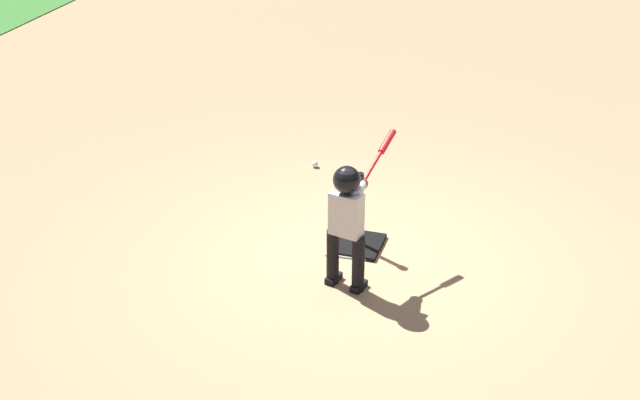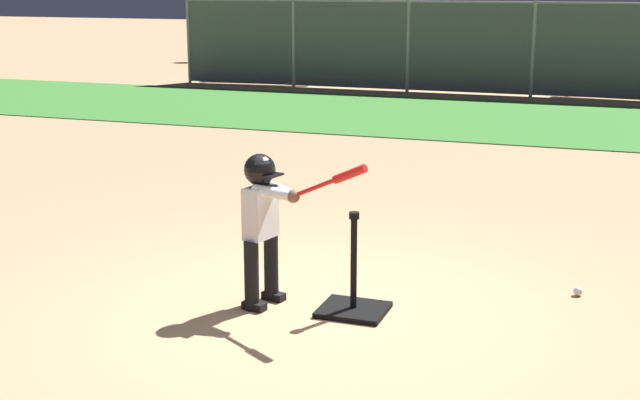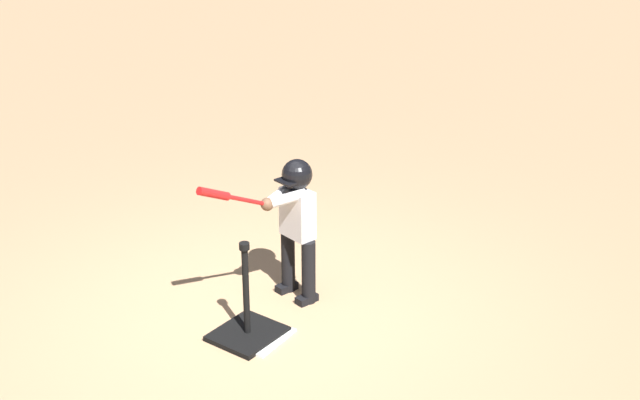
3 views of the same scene
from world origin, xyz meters
TOP-DOWN VIEW (x-y plane):
  - ground_plane at (0.00, 0.00)m, footprint 90.00×90.00m
  - home_plate at (0.20, 0.12)m, footprint 0.47×0.47m
  - batting_tee at (0.24, 0.07)m, footprint 0.49×0.44m
  - batter_child at (-0.43, -0.01)m, footprint 1.01×0.42m
  - baseball at (1.81, 1.01)m, footprint 0.07×0.07m

SIDE VIEW (x-z plane):
  - ground_plane at x=0.00m, z-range 0.00..0.00m
  - home_plate at x=0.20m, z-range 0.00..0.02m
  - baseball at x=1.81m, z-range 0.00..0.07m
  - batting_tee at x=0.24m, z-range -0.29..0.48m
  - batter_child at x=-0.43m, z-range 0.15..1.35m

